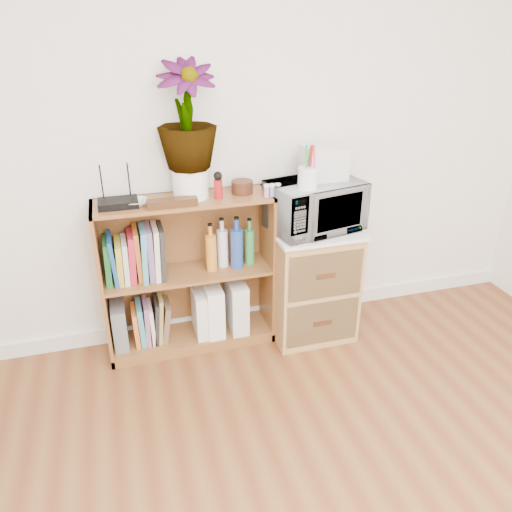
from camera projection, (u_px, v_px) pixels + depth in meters
name	position (u px, v px, depth m)	size (l,w,h in m)	color
skirting_board	(240.00, 315.00, 3.35)	(4.00, 0.02, 0.10)	white
bookshelf	(188.00, 275.00, 2.95)	(1.00, 0.30, 0.95)	brown
wicker_unit	(310.00, 282.00, 3.13)	(0.50, 0.45, 0.70)	#9E7542
microwave	(315.00, 206.00, 2.90)	(0.52, 0.35, 0.29)	white
pen_cup	(308.00, 178.00, 2.70)	(0.11, 0.11, 0.12)	white
small_appliance	(324.00, 163.00, 2.86)	(0.23, 0.20, 0.19)	silver
router	(118.00, 203.00, 2.63)	(0.21, 0.14, 0.04)	black
white_bowl	(135.00, 203.00, 2.65)	(0.13, 0.13, 0.03)	white
plant_pot	(191.00, 183.00, 2.74)	(0.19, 0.19, 0.16)	white
potted_plant	(187.00, 115.00, 2.58)	(0.31, 0.31, 0.56)	#3D7830
trinket_box	(172.00, 203.00, 2.63)	(0.26, 0.07, 0.04)	#371B0F
kokeshi_doll	(218.00, 189.00, 2.74)	(0.05, 0.05, 0.11)	#A31416
wooden_bowl	(242.00, 187.00, 2.83)	(0.12, 0.12, 0.07)	#391B0F
paint_jars	(272.00, 191.00, 2.78)	(0.12, 0.04, 0.06)	pink
file_box	(120.00, 325.00, 2.96)	(0.08, 0.22, 0.27)	slate
magazine_holder_left	(201.00, 312.00, 3.07)	(0.09, 0.23, 0.29)	white
magazine_holder_mid	(213.00, 308.00, 3.09)	(0.10, 0.26, 0.32)	white
magazine_holder_right	(236.00, 304.00, 3.12)	(0.10, 0.26, 0.33)	silver
cookbooks	(136.00, 256.00, 2.81)	(0.34, 0.20, 0.31)	#1A642A
liquor_bottles	(230.00, 244.00, 2.94)	(0.30, 0.07, 0.31)	orange
lower_books	(151.00, 321.00, 3.01)	(0.23, 0.19, 0.30)	orange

